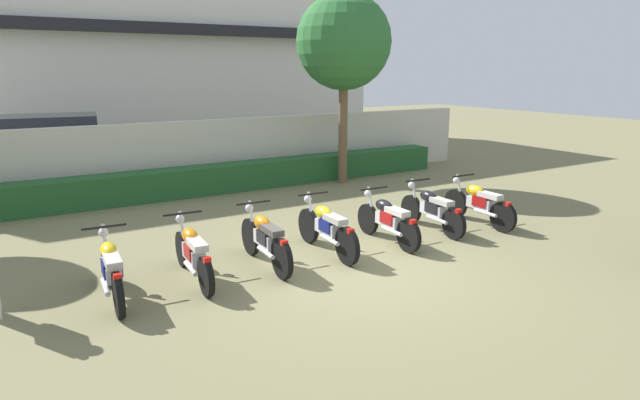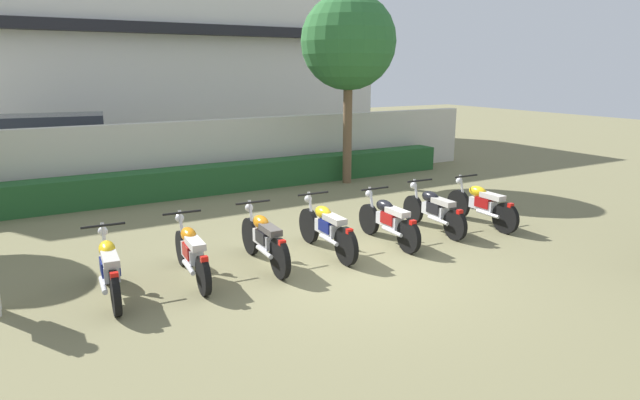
{
  "view_description": "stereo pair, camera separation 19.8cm",
  "coord_description": "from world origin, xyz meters",
  "px_view_note": "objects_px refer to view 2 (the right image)",
  "views": [
    {
      "loc": [
        -4.73,
        -6.69,
        3.12
      ],
      "look_at": [
        0.0,
        1.11,
        0.89
      ],
      "focal_mm": 30.08,
      "sensor_mm": 36.0,
      "label": 1
    },
    {
      "loc": [
        -4.56,
        -6.79,
        3.12
      ],
      "look_at": [
        0.0,
        1.11,
        0.89
      ],
      "focal_mm": 30.08,
      "sensor_mm": 36.0,
      "label": 2
    }
  ],
  "objects_px": {
    "tree_far_side": "(349,43)",
    "motorcycle_in_row_1": "(191,252)",
    "motorcycle_in_row_0": "(109,268)",
    "motorcycle_in_row_4": "(388,220)",
    "parked_car": "(60,149)",
    "motorcycle_in_row_3": "(326,228)",
    "motorcycle_in_row_2": "(264,239)",
    "motorcycle_in_row_5": "(434,209)",
    "motorcycle_in_row_6": "(482,204)"
  },
  "relations": [
    {
      "from": "motorcycle_in_row_1",
      "to": "motorcycle_in_row_3",
      "type": "distance_m",
      "value": 2.38
    },
    {
      "from": "tree_far_side",
      "to": "motorcycle_in_row_1",
      "type": "height_order",
      "value": "tree_far_side"
    },
    {
      "from": "motorcycle_in_row_2",
      "to": "motorcycle_in_row_5",
      "type": "height_order",
      "value": "motorcycle_in_row_2"
    },
    {
      "from": "tree_far_side",
      "to": "motorcycle_in_row_6",
      "type": "bearing_deg",
      "value": -89.18
    },
    {
      "from": "motorcycle_in_row_0",
      "to": "motorcycle_in_row_4",
      "type": "distance_m",
      "value": 4.83
    },
    {
      "from": "motorcycle_in_row_0",
      "to": "motorcycle_in_row_6",
      "type": "bearing_deg",
      "value": -86.41
    },
    {
      "from": "motorcycle_in_row_4",
      "to": "motorcycle_in_row_5",
      "type": "bearing_deg",
      "value": -80.89
    },
    {
      "from": "parked_car",
      "to": "motorcycle_in_row_6",
      "type": "distance_m",
      "value": 11.49
    },
    {
      "from": "parked_car",
      "to": "motorcycle_in_row_2",
      "type": "height_order",
      "value": "parked_car"
    },
    {
      "from": "tree_far_side",
      "to": "motorcycle_in_row_2",
      "type": "xyz_separation_m",
      "value": [
        -4.72,
        -4.84,
        -3.34
      ]
    },
    {
      "from": "motorcycle_in_row_2",
      "to": "motorcycle_in_row_4",
      "type": "bearing_deg",
      "value": -89.48
    },
    {
      "from": "motorcycle_in_row_5",
      "to": "motorcycle_in_row_6",
      "type": "xyz_separation_m",
      "value": [
        1.12,
        -0.17,
        0.01
      ]
    },
    {
      "from": "motorcycle_in_row_3",
      "to": "parked_car",
      "type": "bearing_deg",
      "value": 22.44
    },
    {
      "from": "parked_car",
      "to": "motorcycle_in_row_6",
      "type": "relative_size",
      "value": 2.48
    },
    {
      "from": "motorcycle_in_row_0",
      "to": "motorcycle_in_row_1",
      "type": "bearing_deg",
      "value": -80.59
    },
    {
      "from": "motorcycle_in_row_4",
      "to": "motorcycle_in_row_6",
      "type": "height_order",
      "value": "motorcycle_in_row_6"
    },
    {
      "from": "motorcycle_in_row_1",
      "to": "motorcycle_in_row_2",
      "type": "height_order",
      "value": "motorcycle_in_row_2"
    },
    {
      "from": "parked_car",
      "to": "motorcycle_in_row_5",
      "type": "bearing_deg",
      "value": -48.52
    },
    {
      "from": "tree_far_side",
      "to": "motorcycle_in_row_6",
      "type": "relative_size",
      "value": 2.68
    },
    {
      "from": "motorcycle_in_row_0",
      "to": "motorcycle_in_row_5",
      "type": "relative_size",
      "value": 0.96
    },
    {
      "from": "parked_car",
      "to": "motorcycle_in_row_3",
      "type": "height_order",
      "value": "parked_car"
    },
    {
      "from": "motorcycle_in_row_3",
      "to": "motorcycle_in_row_5",
      "type": "bearing_deg",
      "value": -86.76
    },
    {
      "from": "motorcycle_in_row_3",
      "to": "motorcycle_in_row_5",
      "type": "xyz_separation_m",
      "value": [
        2.48,
        0.06,
        -0.02
      ]
    },
    {
      "from": "tree_far_side",
      "to": "motorcycle_in_row_0",
      "type": "relative_size",
      "value": 2.81
    },
    {
      "from": "motorcycle_in_row_1",
      "to": "motorcycle_in_row_5",
      "type": "height_order",
      "value": "motorcycle_in_row_5"
    },
    {
      "from": "motorcycle_in_row_0",
      "to": "motorcycle_in_row_6",
      "type": "xyz_separation_m",
      "value": [
        7.17,
        0.01,
        0.0
      ]
    },
    {
      "from": "motorcycle_in_row_1",
      "to": "parked_car",
      "type": "bearing_deg",
      "value": 9.63
    },
    {
      "from": "tree_far_side",
      "to": "motorcycle_in_row_0",
      "type": "height_order",
      "value": "tree_far_side"
    },
    {
      "from": "motorcycle_in_row_1",
      "to": "motorcycle_in_row_6",
      "type": "xyz_separation_m",
      "value": [
        5.98,
        -0.11,
        0.01
      ]
    },
    {
      "from": "parked_car",
      "to": "motorcycle_in_row_1",
      "type": "height_order",
      "value": "parked_car"
    },
    {
      "from": "motorcycle_in_row_0",
      "to": "motorcycle_in_row_5",
      "type": "bearing_deg",
      "value": -84.75
    },
    {
      "from": "motorcycle_in_row_4",
      "to": "motorcycle_in_row_5",
      "type": "height_order",
      "value": "motorcycle_in_row_4"
    },
    {
      "from": "motorcycle_in_row_3",
      "to": "motorcycle_in_row_5",
      "type": "relative_size",
      "value": 1.05
    },
    {
      "from": "motorcycle_in_row_1",
      "to": "motorcycle_in_row_3",
      "type": "height_order",
      "value": "motorcycle_in_row_3"
    },
    {
      "from": "parked_car",
      "to": "tree_far_side",
      "type": "distance_m",
      "value": 8.56
    },
    {
      "from": "tree_far_side",
      "to": "motorcycle_in_row_1",
      "type": "relative_size",
      "value": 2.65
    },
    {
      "from": "parked_car",
      "to": "motorcycle_in_row_5",
      "type": "distance_m",
      "value": 10.7
    },
    {
      "from": "parked_car",
      "to": "motorcycle_in_row_3",
      "type": "bearing_deg",
      "value": -61.19
    },
    {
      "from": "motorcycle_in_row_1",
      "to": "motorcycle_in_row_3",
      "type": "relative_size",
      "value": 0.97
    },
    {
      "from": "tree_far_side",
      "to": "motorcycle_in_row_2",
      "type": "distance_m",
      "value": 7.54
    },
    {
      "from": "motorcycle_in_row_5",
      "to": "tree_far_side",
      "type": "bearing_deg",
      "value": -9.24
    },
    {
      "from": "motorcycle_in_row_0",
      "to": "motorcycle_in_row_5",
      "type": "xyz_separation_m",
      "value": [
        6.05,
        0.18,
        -0.01
      ]
    },
    {
      "from": "tree_far_side",
      "to": "motorcycle_in_row_4",
      "type": "xyz_separation_m",
      "value": [
        -2.28,
        -4.92,
        -3.36
      ]
    },
    {
      "from": "tree_far_side",
      "to": "motorcycle_in_row_5",
      "type": "bearing_deg",
      "value": -102.45
    },
    {
      "from": "motorcycle_in_row_4",
      "to": "motorcycle_in_row_3",
      "type": "bearing_deg",
      "value": 87.84
    },
    {
      "from": "motorcycle_in_row_2",
      "to": "motorcycle_in_row_3",
      "type": "bearing_deg",
      "value": -86.9
    },
    {
      "from": "motorcycle_in_row_6",
      "to": "tree_far_side",
      "type": "bearing_deg",
      "value": 1.48
    },
    {
      "from": "tree_far_side",
      "to": "motorcycle_in_row_3",
      "type": "xyz_separation_m",
      "value": [
        -3.53,
        -4.83,
        -3.34
      ]
    },
    {
      "from": "motorcycle_in_row_2",
      "to": "motorcycle_in_row_3",
      "type": "height_order",
      "value": "same"
    },
    {
      "from": "parked_car",
      "to": "motorcycle_in_row_0",
      "type": "bearing_deg",
      "value": -82.97
    }
  ]
}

